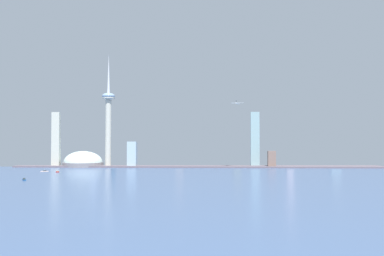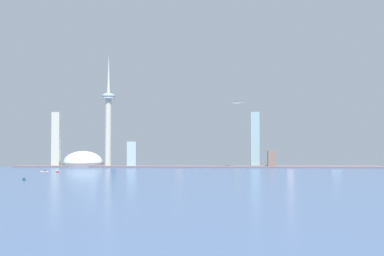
{
  "view_description": "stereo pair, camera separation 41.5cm",
  "coord_description": "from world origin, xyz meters",
  "px_view_note": "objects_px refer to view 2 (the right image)",
  "views": [
    {
      "loc": [
        22.0,
        -553.1,
        71.42
      ],
      "look_at": [
        -12.84,
        428.05,
        99.58
      ],
      "focal_mm": 36.13,
      "sensor_mm": 36.0,
      "label": 1
    },
    {
      "loc": [
        22.41,
        -553.08,
        71.42
      ],
      "look_at": [
        -12.84,
        428.05,
        99.58
      ],
      "focal_mm": 36.13,
      "sensor_mm": 36.0,
      "label": 2
    }
  ],
  "objects_px": {
    "skyscraper_3": "(335,157)",
    "boat_0": "(24,179)",
    "skyscraper_1": "(95,146)",
    "boat_1": "(45,171)",
    "airplane": "(238,103)",
    "stadium_dome": "(84,162)",
    "skyscraper_2": "(57,139)",
    "skyscraper_7": "(335,154)",
    "skyscraper_6": "(112,152)",
    "boat_2": "(58,172)",
    "skyscraper_9": "(272,159)",
    "skyscraper_4": "(132,154)",
    "skyscraper_0": "(180,146)",
    "skyscraper_10": "(290,137)",
    "skyscraper_5": "(237,153)",
    "observation_tower": "(108,116)",
    "skyscraper_8": "(255,139)"
  },
  "relations": [
    {
      "from": "skyscraper_3",
      "to": "boat_0",
      "type": "height_order",
      "value": "skyscraper_3"
    },
    {
      "from": "skyscraper_1",
      "to": "boat_1",
      "type": "xyz_separation_m",
      "value": [
        -42.0,
        -237.62,
        -52.12
      ]
    },
    {
      "from": "airplane",
      "to": "stadium_dome",
      "type": "bearing_deg",
      "value": 93.96
    },
    {
      "from": "skyscraper_2",
      "to": "airplane",
      "type": "xyz_separation_m",
      "value": [
        460.41,
        -86.37,
        84.4
      ]
    },
    {
      "from": "stadium_dome",
      "to": "boat_0",
      "type": "relative_size",
      "value": 8.36
    },
    {
      "from": "skyscraper_7",
      "to": "skyscraper_6",
      "type": "bearing_deg",
      "value": -179.67
    },
    {
      "from": "boat_2",
      "to": "airplane",
      "type": "height_order",
      "value": "airplane"
    },
    {
      "from": "skyscraper_9",
      "to": "skyscraper_3",
      "type": "bearing_deg",
      "value": 22.19
    },
    {
      "from": "skyscraper_9",
      "to": "skyscraper_4",
      "type": "bearing_deg",
      "value": 178.64
    },
    {
      "from": "skyscraper_3",
      "to": "boat_1",
      "type": "bearing_deg",
      "value": -163.44
    },
    {
      "from": "skyscraper_6",
      "to": "skyscraper_4",
      "type": "bearing_deg",
      "value": -52.86
    },
    {
      "from": "skyscraper_3",
      "to": "skyscraper_1",
      "type": "bearing_deg",
      "value": 177.42
    },
    {
      "from": "skyscraper_0",
      "to": "skyscraper_6",
      "type": "xyz_separation_m",
      "value": [
        -194.71,
        66.67,
        -17.88
      ]
    },
    {
      "from": "skyscraper_3",
      "to": "airplane",
      "type": "relative_size",
      "value": 1.69
    },
    {
      "from": "stadium_dome",
      "to": "skyscraper_1",
      "type": "xyz_separation_m",
      "value": [
        6.81,
        73.29,
        42.85
      ]
    },
    {
      "from": "skyscraper_10",
      "to": "skyscraper_5",
      "type": "bearing_deg",
      "value": -168.86
    },
    {
      "from": "skyscraper_0",
      "to": "observation_tower",
      "type": "bearing_deg",
      "value": -171.07
    },
    {
      "from": "skyscraper_1",
      "to": "boat_0",
      "type": "xyz_separation_m",
      "value": [
        -2.56,
        -415.97,
        -51.67
      ]
    },
    {
      "from": "skyscraper_8",
      "to": "boat_0",
      "type": "xyz_separation_m",
      "value": [
        -441.37,
        -345.51,
        -69.28
      ]
    },
    {
      "from": "stadium_dome",
      "to": "skyscraper_5",
      "type": "relative_size",
      "value": 1.42
    },
    {
      "from": "skyscraper_0",
      "to": "skyscraper_8",
      "type": "height_order",
      "value": "skyscraper_8"
    },
    {
      "from": "skyscraper_1",
      "to": "skyscraper_2",
      "type": "height_order",
      "value": "skyscraper_2"
    },
    {
      "from": "skyscraper_0",
      "to": "boat_2",
      "type": "bearing_deg",
      "value": -142.44
    },
    {
      "from": "observation_tower",
      "to": "skyscraper_4",
      "type": "height_order",
      "value": "observation_tower"
    },
    {
      "from": "observation_tower",
      "to": "skyscraper_6",
      "type": "bearing_deg",
      "value": 97.22
    },
    {
      "from": "skyscraper_2",
      "to": "skyscraper_3",
      "type": "height_order",
      "value": "skyscraper_2"
    },
    {
      "from": "boat_2",
      "to": "skyscraper_1",
      "type": "bearing_deg",
      "value": 27.47
    },
    {
      "from": "skyscraper_7",
      "to": "boat_0",
      "type": "xyz_separation_m",
      "value": [
        -671.84,
        -423.06,
        -29.71
      ]
    },
    {
      "from": "skyscraper_5",
      "to": "boat_0",
      "type": "bearing_deg",
      "value": -137.58
    },
    {
      "from": "stadium_dome",
      "to": "skyscraper_10",
      "type": "height_order",
      "value": "skyscraper_10"
    },
    {
      "from": "skyscraper_5",
      "to": "skyscraper_9",
      "type": "xyz_separation_m",
      "value": [
        82.34,
        -49.88,
        -14.07
      ]
    },
    {
      "from": "skyscraper_1",
      "to": "skyscraper_3",
      "type": "bearing_deg",
      "value": -2.58
    },
    {
      "from": "skyscraper_0",
      "to": "boat_1",
      "type": "relative_size",
      "value": 7.66
    },
    {
      "from": "stadium_dome",
      "to": "skyscraper_7",
      "type": "relative_size",
      "value": 1.74
    },
    {
      "from": "skyscraper_0",
      "to": "skyscraper_10",
      "type": "bearing_deg",
      "value": 7.32
    },
    {
      "from": "skyscraper_5",
      "to": "skyscraper_3",
      "type": "bearing_deg",
      "value": 5.22
    },
    {
      "from": "skyscraper_10",
      "to": "boat_0",
      "type": "distance_m",
      "value": 671.13
    },
    {
      "from": "skyscraper_0",
      "to": "skyscraper_7",
      "type": "distance_m",
      "value": 431.82
    },
    {
      "from": "boat_2",
      "to": "skyscraper_8",
      "type": "bearing_deg",
      "value": -38.51
    },
    {
      "from": "skyscraper_4",
      "to": "boat_1",
      "type": "distance_m",
      "value": 220.86
    },
    {
      "from": "observation_tower",
      "to": "skyscraper_10",
      "type": "relative_size",
      "value": 1.86
    },
    {
      "from": "observation_tower",
      "to": "skyscraper_9",
      "type": "xyz_separation_m",
      "value": [
        415.12,
        -11.75,
        -110.14
      ]
    },
    {
      "from": "skyscraper_9",
      "to": "boat_1",
      "type": "distance_m",
      "value": 535.69
    },
    {
      "from": "stadium_dome",
      "to": "skyscraper_4",
      "type": "relative_size",
      "value": 1.67
    },
    {
      "from": "skyscraper_4",
      "to": "boat_2",
      "type": "xyz_separation_m",
      "value": [
        -130.3,
        -160.38,
        -30.85
      ]
    },
    {
      "from": "skyscraper_0",
      "to": "skyscraper_5",
      "type": "distance_m",
      "value": 151.58
    },
    {
      "from": "skyscraper_1",
      "to": "skyscraper_9",
      "type": "xyz_separation_m",
      "value": [
        476.27,
        -103.57,
        -32.3
      ]
    },
    {
      "from": "skyscraper_0",
      "to": "skyscraper_2",
      "type": "distance_m",
      "value": 319.76
    },
    {
      "from": "boat_2",
      "to": "airplane",
      "type": "xyz_separation_m",
      "value": [
        392.32,
        81.12,
        153.27
      ]
    },
    {
      "from": "stadium_dome",
      "to": "skyscraper_10",
      "type": "xyz_separation_m",
      "value": [
        544.6,
        47.94,
        67.69
      ]
    }
  ]
}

